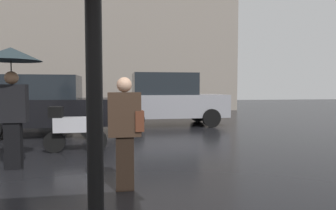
# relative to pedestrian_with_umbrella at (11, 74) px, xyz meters

# --- Properties ---
(pedestrian_with_umbrella) EXTENTS (1.02, 1.02, 2.12)m
(pedestrian_with_umbrella) POSITION_rel_pedestrian_with_umbrella_xyz_m (0.00, 0.00, 0.00)
(pedestrian_with_umbrella) COLOR black
(pedestrian_with_umbrella) RESTS_ON ground
(pedestrian_with_bag) EXTENTS (0.49, 0.24, 1.57)m
(pedestrian_with_bag) POSITION_rel_pedestrian_with_umbrella_xyz_m (1.90, -1.44, -0.77)
(pedestrian_with_bag) COLOR black
(pedestrian_with_bag) RESTS_ON ground
(parked_scooter) EXTENTS (1.37, 0.32, 1.23)m
(parked_scooter) POSITION_rel_pedestrian_with_umbrella_xyz_m (0.85, 1.25, -1.10)
(parked_scooter) COLOR black
(parked_scooter) RESTS_ON ground
(parked_car_left) EXTENTS (4.20, 1.98, 1.96)m
(parked_car_left) POSITION_rel_pedestrian_with_umbrella_xyz_m (3.72, 5.61, -0.67)
(parked_car_left) COLOR gray
(parked_car_left) RESTS_ON ground
(parked_car_right) EXTENTS (4.34, 1.95, 1.94)m
(parked_car_right) POSITION_rel_pedestrian_with_umbrella_xyz_m (-2.44, 7.85, -0.68)
(parked_car_right) COLOR black
(parked_car_right) RESTS_ON ground
(parked_car_distant) EXTENTS (4.02, 1.92, 1.78)m
(parked_car_distant) POSITION_rel_pedestrian_with_umbrella_xyz_m (-0.27, 3.83, -0.74)
(parked_car_distant) COLOR black
(parked_car_distant) RESTS_ON ground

